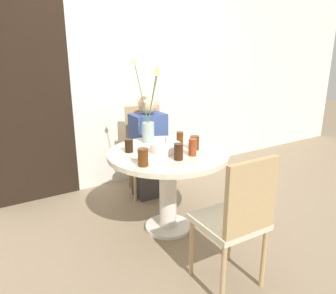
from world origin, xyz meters
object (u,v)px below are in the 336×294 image
Objects in this scene: side_plate at (141,156)px; drink_glass_5 at (195,143)px; chair_right_flank at (145,144)px; flower_vase at (149,119)px; birthday_cake at (166,147)px; drink_glass_4 at (192,147)px; drink_glass_0 at (143,157)px; drink_glass_2 at (178,152)px; drink_glass_1 at (180,137)px; person_guest at (149,150)px; drink_glass_3 at (129,146)px; chair_far_back at (238,216)px.

drink_glass_5 reaches higher than side_plate.
chair_right_flank is 1.26× the size of flower_vase.
birthday_cake reaches higher than drink_glass_5.
birthday_cake is at bearing 124.61° from drink_glass_4.
drink_glass_5 is (0.55, 0.12, -0.01)m from drink_glass_0.
birthday_cake is 0.33× the size of flower_vase.
drink_glass_4 reaches higher than drink_glass_2.
drink_glass_2 is at bearing -94.76° from flower_vase.
birthday_cake is 1.89× the size of drink_glass_0.
side_plate is at bearing -177.09° from birthday_cake.
person_guest reaches higher than drink_glass_1.
flower_vase is at bearing 142.01° from drink_glass_1.
person_guest is (0.07, 0.87, -0.27)m from drink_glass_4.
flower_vase is 0.64m from drink_glass_0.
person_guest reaches higher than birthday_cake.
drink_glass_1 is 0.09× the size of person_guest.
drink_glass_0 is 1.02× the size of drink_glass_2.
drink_glass_4 is at bearing -132.45° from drink_glass_5.
flower_vase reaches higher than drink_glass_3.
birthday_cake is 1.80× the size of drink_glass_4.
birthday_cake is 0.25m from drink_glass_5.
drink_glass_2 reaches higher than drink_glass_1.
drink_glass_5 is (0.48, -0.06, 0.05)m from side_plate.
flower_vase is 0.55m from drink_glass_4.
drink_glass_5 is (0.11, 0.12, -0.01)m from drink_glass_4.
drink_glass_3 is at bearing 98.08° from side_plate.
chair_far_back is at bearing -83.23° from chair_right_flank.
chair_far_back is 6.81× the size of drink_glass_4.
drink_glass_1 is at bearing 32.36° from drink_glass_0.
side_plate is 1.34× the size of drink_glass_0.
chair_far_back is 0.78m from drink_glass_0.
drink_glass_1 is at bearing -102.29° from chair_far_back.
drink_glass_0 is 0.29m from drink_glass_2.
flower_vase is 0.56m from person_guest.
drink_glass_1 is at bearing -37.99° from flower_vase.
side_plate is 1.61× the size of drink_glass_3.
side_plate is 1.37× the size of drink_glass_2.
drink_glass_0 is at bearing -122.75° from flower_vase.
drink_glass_3 is at bearing -111.68° from chair_right_flank.
drink_glass_1 is at bearing 32.87° from birthday_cake.
drink_glass_2 is at bearing -94.59° from birthday_cake.
side_plate is at bearing -127.35° from flower_vase.
flower_vase reaches higher than side_plate.
chair_far_back is 1.09m from drink_glass_1.
chair_far_back is 3.79× the size of birthday_cake.
drink_glass_2 is at bearing -170.60° from drink_glass_4.
drink_glass_1 is (0.01, -0.67, 0.23)m from chair_right_flank.
chair_far_back is 0.70m from drink_glass_2.
chair_far_back reaches higher than drink_glass_2.
side_plate is (-0.26, -0.34, -0.21)m from flower_vase.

